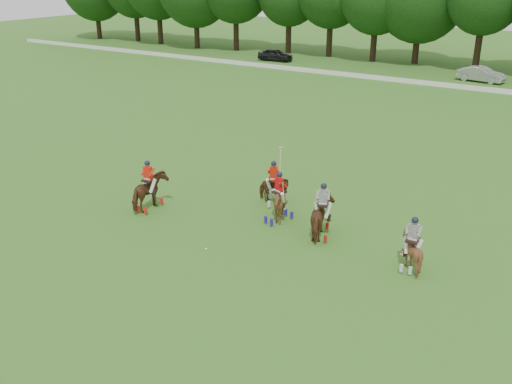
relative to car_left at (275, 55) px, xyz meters
The scene contains 10 objects.
ground 47.49m from the car_left, 63.52° to the right, with size 180.00×180.00×0.00m, color #2F621C.
boundary_rail 21.65m from the car_left, 12.00° to the right, with size 120.00×0.10×0.44m, color white.
car_left is the anchor object (origin of this frame).
car_mid 22.91m from the car_left, ahead, with size 1.52×4.36×1.44m, color #A7A7AC.
polo_red_a 43.29m from the car_left, 66.99° to the right, with size 1.28×2.09×2.39m.
polo_red_b 42.11m from the car_left, 59.39° to the right, with size 1.84×1.75×2.71m.
polo_red_c 44.06m from the car_left, 59.05° to the right, with size 1.72×1.83×2.34m.
polo_stripe_a 45.52m from the car_left, 56.81° to the right, with size 1.61×2.21×2.39m.
polo_stripe_b 48.37m from the car_left, 53.25° to the right, with size 1.15×1.28×2.13m.
polo_ball 46.94m from the car_left, 62.64° to the right, with size 0.09×0.09×0.09m, color white.
Camera 1 is at (13.01, -15.22, 10.75)m, focal length 40.00 mm.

